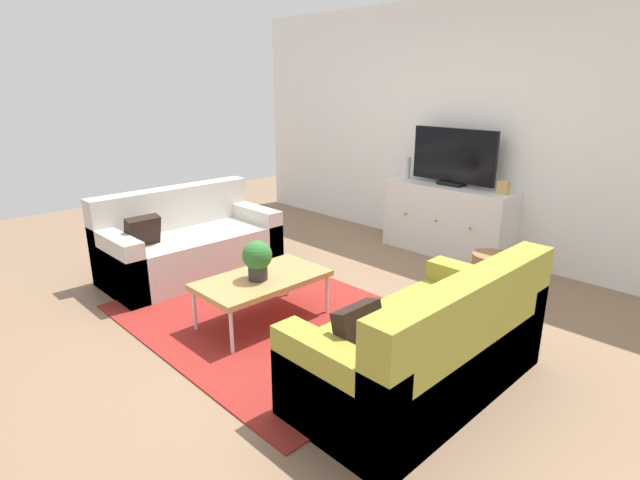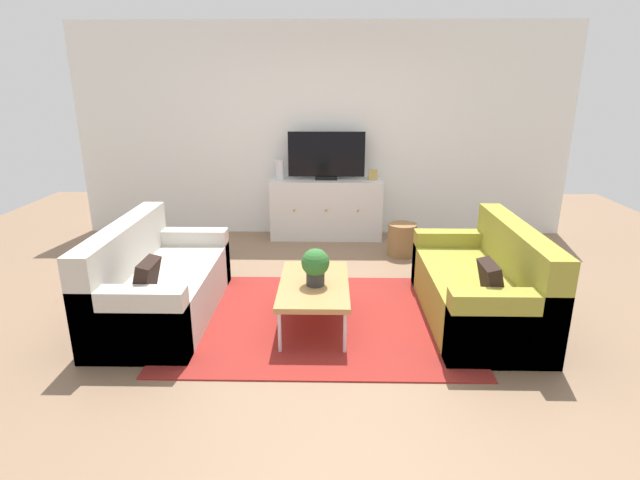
{
  "view_description": "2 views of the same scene",
  "coord_description": "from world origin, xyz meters",
  "px_view_note": "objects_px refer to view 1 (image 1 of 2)",
  "views": [
    {
      "loc": [
        2.9,
        -2.45,
        1.85
      ],
      "look_at": [
        0.0,
        0.36,
        0.57
      ],
      "focal_mm": 28.15,
      "sensor_mm": 36.0,
      "label": 1
    },
    {
      "loc": [
        0.09,
        -4.08,
        1.99
      ],
      "look_at": [
        0.0,
        0.36,
        0.57
      ],
      "focal_mm": 28.02,
      "sensor_mm": 36.0,
      "label": 2
    }
  ],
  "objects_px": {
    "couch_left_side": "(187,246)",
    "tv_console": "(447,220)",
    "glass_vase": "(406,167)",
    "couch_right_side": "(430,352)",
    "flat_screen_tv": "(453,157)",
    "wicker_basket": "(490,274)",
    "coffee_table": "(262,281)",
    "potted_plant": "(257,258)",
    "mantel_clock": "(503,188)"
  },
  "relations": [
    {
      "from": "potted_plant",
      "to": "glass_vase",
      "type": "xyz_separation_m",
      "value": [
        -0.53,
        2.56,
        0.34
      ]
    },
    {
      "from": "couch_left_side",
      "to": "glass_vase",
      "type": "distance_m",
      "value": 2.61
    },
    {
      "from": "wicker_basket",
      "to": "coffee_table",
      "type": "bearing_deg",
      "value": -118.74
    },
    {
      "from": "coffee_table",
      "to": "tv_console",
      "type": "bearing_deg",
      "value": 88.1
    },
    {
      "from": "potted_plant",
      "to": "mantel_clock",
      "type": "relative_size",
      "value": 2.39
    },
    {
      "from": "coffee_table",
      "to": "wicker_basket",
      "type": "bearing_deg",
      "value": 61.26
    },
    {
      "from": "couch_left_side",
      "to": "coffee_table",
      "type": "distance_m",
      "value": 1.4
    },
    {
      "from": "coffee_table",
      "to": "tv_console",
      "type": "xyz_separation_m",
      "value": [
        0.08,
        2.51,
        0.03
      ]
    },
    {
      "from": "flat_screen_tv",
      "to": "mantel_clock",
      "type": "distance_m",
      "value": 0.64
    },
    {
      "from": "couch_left_side",
      "to": "flat_screen_tv",
      "type": "distance_m",
      "value": 2.92
    },
    {
      "from": "couch_right_side",
      "to": "tv_console",
      "type": "bearing_deg",
      "value": 120.31
    },
    {
      "from": "glass_vase",
      "to": "tv_console",
      "type": "bearing_deg",
      "value": -0.0
    },
    {
      "from": "couch_left_side",
      "to": "tv_console",
      "type": "bearing_deg",
      "value": 58.11
    },
    {
      "from": "coffee_table",
      "to": "glass_vase",
      "type": "distance_m",
      "value": 2.62
    },
    {
      "from": "couch_left_side",
      "to": "mantel_clock",
      "type": "xyz_separation_m",
      "value": [
        2.08,
        2.37,
        0.55
      ]
    },
    {
      "from": "couch_left_side",
      "to": "wicker_basket",
      "type": "bearing_deg",
      "value": 35.0
    },
    {
      "from": "potted_plant",
      "to": "glass_vase",
      "type": "bearing_deg",
      "value": 101.68
    },
    {
      "from": "wicker_basket",
      "to": "potted_plant",
      "type": "bearing_deg",
      "value": -117.76
    },
    {
      "from": "couch_right_side",
      "to": "potted_plant",
      "type": "bearing_deg",
      "value": -172.87
    },
    {
      "from": "coffee_table",
      "to": "potted_plant",
      "type": "distance_m",
      "value": 0.21
    },
    {
      "from": "mantel_clock",
      "to": "tv_console",
      "type": "bearing_deg",
      "value": -180.0
    },
    {
      "from": "couch_right_side",
      "to": "flat_screen_tv",
      "type": "relative_size",
      "value": 1.7
    },
    {
      "from": "couch_left_side",
      "to": "mantel_clock",
      "type": "bearing_deg",
      "value": 48.84
    },
    {
      "from": "coffee_table",
      "to": "mantel_clock",
      "type": "relative_size",
      "value": 7.86
    },
    {
      "from": "coffee_table",
      "to": "wicker_basket",
      "type": "height_order",
      "value": "same"
    },
    {
      "from": "couch_right_side",
      "to": "mantel_clock",
      "type": "bearing_deg",
      "value": 108.39
    },
    {
      "from": "couch_left_side",
      "to": "wicker_basket",
      "type": "xyz_separation_m",
      "value": [
        2.38,
        1.67,
        -0.09
      ]
    },
    {
      "from": "couch_left_side",
      "to": "flat_screen_tv",
      "type": "bearing_deg",
      "value": 58.33
    },
    {
      "from": "mantel_clock",
      "to": "wicker_basket",
      "type": "relative_size",
      "value": 0.34
    },
    {
      "from": "potted_plant",
      "to": "flat_screen_tv",
      "type": "bearing_deg",
      "value": 88.45
    },
    {
      "from": "couch_right_side",
      "to": "coffee_table",
      "type": "height_order",
      "value": "couch_right_side"
    },
    {
      "from": "glass_vase",
      "to": "wicker_basket",
      "type": "relative_size",
      "value": 0.65
    },
    {
      "from": "flat_screen_tv",
      "to": "wicker_basket",
      "type": "height_order",
      "value": "flat_screen_tv"
    },
    {
      "from": "potted_plant",
      "to": "glass_vase",
      "type": "height_order",
      "value": "glass_vase"
    },
    {
      "from": "flat_screen_tv",
      "to": "potted_plant",
      "type": "bearing_deg",
      "value": -91.55
    },
    {
      "from": "couch_left_side",
      "to": "mantel_clock",
      "type": "height_order",
      "value": "mantel_clock"
    },
    {
      "from": "potted_plant",
      "to": "flat_screen_tv",
      "type": "height_order",
      "value": "flat_screen_tv"
    },
    {
      "from": "couch_left_side",
      "to": "couch_right_side",
      "type": "height_order",
      "value": "same"
    },
    {
      "from": "couch_left_side",
      "to": "potted_plant",
      "type": "bearing_deg",
      "value": -7.38
    },
    {
      "from": "coffee_table",
      "to": "tv_console",
      "type": "distance_m",
      "value": 2.51
    },
    {
      "from": "couch_right_side",
      "to": "wicker_basket",
      "type": "bearing_deg",
      "value": 106.19
    },
    {
      "from": "couch_left_side",
      "to": "potted_plant",
      "type": "height_order",
      "value": "couch_left_side"
    },
    {
      "from": "mantel_clock",
      "to": "wicker_basket",
      "type": "bearing_deg",
      "value": -66.62
    },
    {
      "from": "potted_plant",
      "to": "tv_console",
      "type": "height_order",
      "value": "tv_console"
    },
    {
      "from": "couch_left_side",
      "to": "tv_console",
      "type": "xyz_separation_m",
      "value": [
        1.48,
        2.37,
        0.1
      ]
    },
    {
      "from": "flat_screen_tv",
      "to": "coffee_table",
      "type": "bearing_deg",
      "value": -91.88
    },
    {
      "from": "tv_console",
      "to": "wicker_basket",
      "type": "distance_m",
      "value": 1.16
    },
    {
      "from": "potted_plant",
      "to": "wicker_basket",
      "type": "distance_m",
      "value": 2.12
    },
    {
      "from": "glass_vase",
      "to": "potted_plant",
      "type": "bearing_deg",
      "value": -78.32
    },
    {
      "from": "couch_right_side",
      "to": "coffee_table",
      "type": "xyz_separation_m",
      "value": [
        -1.47,
        -0.13,
        0.07
      ]
    }
  ]
}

